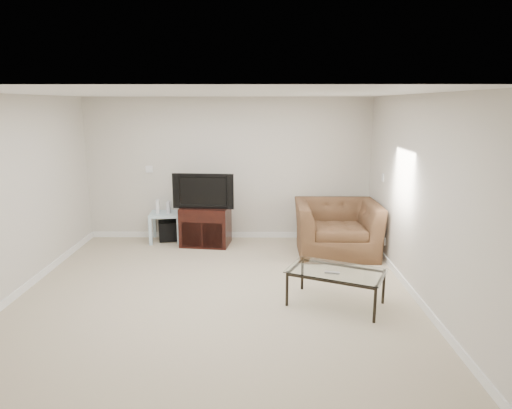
{
  "coord_description": "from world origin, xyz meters",
  "views": [
    {
      "loc": [
        0.55,
        -5.48,
        2.38
      ],
      "look_at": [
        0.5,
        1.2,
        0.9
      ],
      "focal_mm": 32.0,
      "sensor_mm": 36.0,
      "label": 1
    }
  ],
  "objects_px": {
    "coffee_table": "(336,288)",
    "tv_stand": "(206,226)",
    "side_table": "(166,227)",
    "subwoofer": "(168,230)",
    "television": "(204,190)",
    "recliner": "(337,219)"
  },
  "relations": [
    {
      "from": "recliner",
      "to": "coffee_table",
      "type": "bearing_deg",
      "value": -99.0
    },
    {
      "from": "tv_stand",
      "to": "subwoofer",
      "type": "distance_m",
      "value": 0.75
    },
    {
      "from": "television",
      "to": "coffee_table",
      "type": "relative_size",
      "value": 0.85
    },
    {
      "from": "side_table",
      "to": "recliner",
      "type": "height_order",
      "value": "recliner"
    },
    {
      "from": "television",
      "to": "side_table",
      "type": "bearing_deg",
      "value": 165.59
    },
    {
      "from": "tv_stand",
      "to": "subwoofer",
      "type": "height_order",
      "value": "tv_stand"
    },
    {
      "from": "tv_stand",
      "to": "subwoofer",
      "type": "bearing_deg",
      "value": 167.84
    },
    {
      "from": "television",
      "to": "subwoofer",
      "type": "height_order",
      "value": "television"
    },
    {
      "from": "side_table",
      "to": "subwoofer",
      "type": "height_order",
      "value": "side_table"
    },
    {
      "from": "tv_stand",
      "to": "television",
      "type": "xyz_separation_m",
      "value": [
        -0.0,
        -0.03,
        0.63
      ]
    },
    {
      "from": "tv_stand",
      "to": "side_table",
      "type": "relative_size",
      "value": 1.51
    },
    {
      "from": "tv_stand",
      "to": "recliner",
      "type": "relative_size",
      "value": 0.62
    },
    {
      "from": "coffee_table",
      "to": "tv_stand",
      "type": "bearing_deg",
      "value": 127.5
    },
    {
      "from": "side_table",
      "to": "television",
      "type": "bearing_deg",
      "value": -19.25
    },
    {
      "from": "side_table",
      "to": "coffee_table",
      "type": "relative_size",
      "value": 0.48
    },
    {
      "from": "side_table",
      "to": "subwoofer",
      "type": "xyz_separation_m",
      "value": [
        0.03,
        0.02,
        -0.07
      ]
    },
    {
      "from": "recliner",
      "to": "coffee_table",
      "type": "relative_size",
      "value": 1.17
    },
    {
      "from": "side_table",
      "to": "coffee_table",
      "type": "distance_m",
      "value": 3.67
    },
    {
      "from": "recliner",
      "to": "tv_stand",
      "type": "bearing_deg",
      "value": 168.7
    },
    {
      "from": "tv_stand",
      "to": "coffee_table",
      "type": "height_order",
      "value": "tv_stand"
    },
    {
      "from": "television",
      "to": "side_table",
      "type": "xyz_separation_m",
      "value": [
        -0.72,
        0.25,
        -0.71
      ]
    },
    {
      "from": "subwoofer",
      "to": "side_table",
      "type": "bearing_deg",
      "value": -141.72
    }
  ]
}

